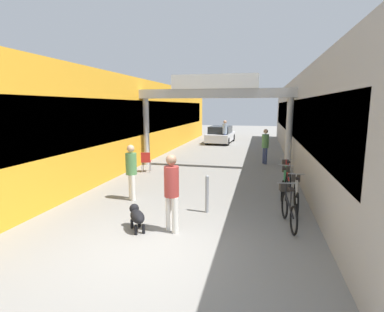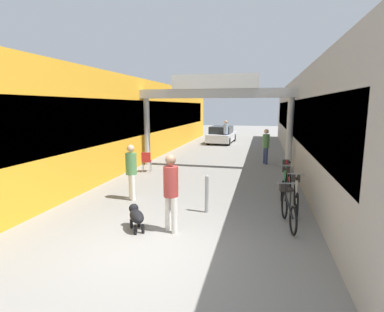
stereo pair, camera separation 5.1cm
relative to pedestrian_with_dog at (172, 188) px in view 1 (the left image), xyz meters
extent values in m
plane|color=gray|center=(-0.20, -0.97, -1.05)|extent=(80.00, 80.00, 0.00)
cube|color=gold|center=(-5.30, 10.03, 1.06)|extent=(3.00, 26.00, 4.21)
cube|color=black|center=(-3.82, 10.03, 1.27)|extent=(0.04, 23.40, 1.69)
cube|color=#9E9993|center=(4.90, 10.03, 1.06)|extent=(3.00, 26.00, 4.21)
cube|color=black|center=(3.42, 10.03, 1.27)|extent=(0.04, 23.40, 1.69)
cylinder|color=#B2B2B2|center=(-3.55, 7.48, 0.57)|extent=(0.28, 0.28, 3.25)
cylinder|color=#B2B2B2|center=(3.15, 7.48, 0.57)|extent=(0.28, 0.28, 3.25)
cube|color=#B2B2B2|center=(-0.20, 7.48, 2.41)|extent=(7.40, 0.44, 0.41)
cube|color=white|center=(-0.20, 7.28, 2.93)|extent=(3.96, 0.10, 0.64)
cylinder|color=silver|center=(-0.10, 0.07, -0.63)|extent=(0.19, 0.19, 0.85)
cylinder|color=silver|center=(0.10, -0.07, -0.63)|extent=(0.19, 0.19, 0.85)
cylinder|color=#99332D|center=(0.00, 0.00, 0.15)|extent=(0.47, 0.47, 0.70)
sphere|color=#8C664C|center=(0.00, 0.00, 0.65)|extent=(0.33, 0.33, 0.24)
cylinder|color=silver|center=(-1.85, 1.96, -0.65)|extent=(0.20, 0.20, 0.80)
cylinder|color=silver|center=(-2.00, 2.15, -0.65)|extent=(0.20, 0.20, 0.80)
cylinder|color=#4C7F47|center=(-1.92, 2.05, 0.08)|extent=(0.48, 0.48, 0.66)
sphere|color=tan|center=(-1.92, 2.05, 0.56)|extent=(0.32, 0.32, 0.23)
cylinder|color=navy|center=(2.22, 8.90, -0.64)|extent=(0.18, 0.18, 0.82)
cylinder|color=navy|center=(2.13, 9.13, -0.64)|extent=(0.18, 0.18, 0.82)
cylinder|color=#4C7F47|center=(2.18, 9.01, 0.11)|extent=(0.44, 0.44, 0.68)
sphere|color=tan|center=(2.18, 9.01, 0.59)|extent=(0.30, 0.30, 0.23)
cylinder|color=navy|center=(-0.68, 15.93, -0.62)|extent=(0.16, 0.16, 0.86)
cylinder|color=navy|center=(-0.65, 15.69, -0.62)|extent=(0.16, 0.16, 0.86)
cylinder|color=#8C9EB2|center=(-0.66, 15.81, 0.17)|extent=(0.38, 0.38, 0.71)
sphere|color=tan|center=(-0.66, 15.81, 0.68)|extent=(0.27, 0.27, 0.24)
ellipsoid|color=black|center=(-0.80, -0.15, -0.70)|extent=(0.64, 0.72, 0.27)
sphere|color=black|center=(-0.98, 0.10, -0.60)|extent=(0.32, 0.32, 0.23)
sphere|color=white|center=(-0.92, 0.01, -0.71)|extent=(0.23, 0.23, 0.16)
cylinder|color=black|center=(-0.99, -0.04, -0.94)|extent=(0.10, 0.10, 0.22)
cylinder|color=black|center=(-0.85, 0.07, -0.94)|extent=(0.10, 0.10, 0.22)
cylinder|color=black|center=(-0.75, -0.37, -0.94)|extent=(0.10, 0.10, 0.22)
cylinder|color=black|center=(-0.60, -0.26, -0.94)|extent=(0.10, 0.10, 0.22)
torus|color=black|center=(2.61, 1.47, -0.72)|extent=(0.13, 0.67, 0.67)
torus|color=black|center=(2.74, 0.46, -0.72)|extent=(0.13, 0.67, 0.67)
cube|color=black|center=(2.67, 0.96, -0.54)|extent=(0.15, 0.94, 0.34)
cylinder|color=black|center=(2.69, 0.84, -0.32)|extent=(0.04, 0.04, 0.42)
cube|color=black|center=(2.69, 0.84, -0.10)|extent=(0.13, 0.23, 0.05)
cylinder|color=black|center=(2.62, 1.41, -0.34)|extent=(0.04, 0.04, 0.46)
cylinder|color=gray|center=(2.62, 1.41, -0.10)|extent=(0.46, 0.09, 0.03)
cube|color=#332D28|center=(2.59, 1.61, -0.26)|extent=(0.26, 0.23, 0.20)
torus|color=black|center=(2.99, 2.62, -0.72)|extent=(0.08, 0.67, 0.67)
torus|color=black|center=(2.93, 1.60, -0.72)|extent=(0.08, 0.67, 0.67)
cube|color=beige|center=(2.96, 2.11, -0.54)|extent=(0.08, 0.94, 0.34)
cylinder|color=beige|center=(2.95, 1.99, -0.32)|extent=(0.03, 0.03, 0.42)
cube|color=black|center=(2.95, 1.99, -0.10)|extent=(0.11, 0.22, 0.05)
cylinder|color=beige|center=(2.98, 2.56, -0.34)|extent=(0.03, 0.03, 0.46)
cylinder|color=gray|center=(2.98, 2.56, -0.10)|extent=(0.46, 0.05, 0.03)
cube|color=#332D28|center=(2.99, 2.76, -0.26)|extent=(0.25, 0.21, 0.20)
torus|color=black|center=(2.79, 3.88, -0.72)|extent=(0.14, 0.67, 0.67)
torus|color=black|center=(2.65, 2.87, -0.72)|extent=(0.14, 0.67, 0.67)
cube|color=#338C4C|center=(2.72, 3.38, -0.54)|extent=(0.17, 0.94, 0.34)
cylinder|color=#338C4C|center=(2.70, 3.26, -0.32)|extent=(0.04, 0.04, 0.42)
cube|color=black|center=(2.70, 3.26, -0.10)|extent=(0.13, 0.23, 0.05)
cylinder|color=#338C4C|center=(2.78, 3.82, -0.34)|extent=(0.04, 0.04, 0.46)
cylinder|color=gray|center=(2.78, 3.82, -0.10)|extent=(0.46, 0.09, 0.03)
cube|color=#332D28|center=(2.81, 4.02, -0.26)|extent=(0.27, 0.23, 0.20)
torus|color=black|center=(2.89, 5.09, -0.72)|extent=(0.08, 0.67, 0.67)
torus|color=black|center=(2.94, 4.08, -0.72)|extent=(0.08, 0.67, 0.67)
cube|color=red|center=(2.92, 4.59, -0.54)|extent=(0.08, 0.94, 0.34)
cylinder|color=red|center=(2.92, 4.47, -0.32)|extent=(0.03, 0.03, 0.42)
cube|color=black|center=(2.92, 4.47, -0.10)|extent=(0.11, 0.22, 0.05)
cylinder|color=red|center=(2.89, 5.03, -0.34)|extent=(0.03, 0.03, 0.46)
cylinder|color=gray|center=(2.89, 5.03, -0.10)|extent=(0.46, 0.05, 0.03)
cube|color=#332D28|center=(2.88, 5.23, -0.26)|extent=(0.25, 0.21, 0.20)
cylinder|color=gray|center=(0.57, 1.44, -0.57)|extent=(0.10, 0.10, 0.97)
sphere|color=gray|center=(0.57, 1.44, -0.05)|extent=(0.10, 0.10, 0.10)
cylinder|color=gray|center=(-3.18, 6.05, -0.83)|extent=(0.04, 0.04, 0.45)
cylinder|color=gray|center=(-2.85, 6.13, -0.83)|extent=(0.04, 0.04, 0.45)
cylinder|color=gray|center=(-3.10, 5.72, -0.83)|extent=(0.04, 0.04, 0.45)
cylinder|color=gray|center=(-2.77, 5.80, -0.83)|extent=(0.04, 0.04, 0.45)
cube|color=#B2231E|center=(-2.97, 5.93, -0.58)|extent=(0.48, 0.48, 0.04)
cube|color=#B2231E|center=(-2.93, 5.75, -0.36)|extent=(0.40, 0.13, 0.40)
cube|color=silver|center=(-1.16, 17.20, -0.57)|extent=(1.94, 4.08, 0.60)
cube|color=#1E2328|center=(-1.16, 17.05, 0.00)|extent=(1.68, 2.27, 0.55)
cylinder|color=black|center=(-1.88, 18.69, -0.75)|extent=(0.23, 0.61, 0.60)
cylinder|color=black|center=(-0.29, 18.61, -0.75)|extent=(0.23, 0.61, 0.60)
cylinder|color=black|center=(-2.02, 15.79, -0.75)|extent=(0.23, 0.61, 0.60)
cylinder|color=black|center=(-0.43, 15.72, -0.75)|extent=(0.23, 0.61, 0.60)
camera|label=1|loc=(1.94, -6.33, 1.84)|focal=28.00mm
camera|label=2|loc=(1.99, -6.32, 1.84)|focal=28.00mm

